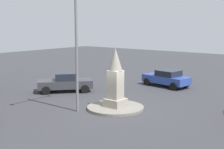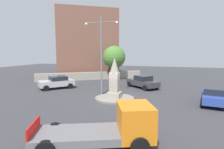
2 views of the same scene
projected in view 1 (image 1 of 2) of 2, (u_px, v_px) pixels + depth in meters
name	position (u px, v px, depth m)	size (l,w,h in m)	color
ground_plane	(115.00, 109.00, 19.70)	(80.00, 80.00, 0.00)	#38383D
traffic_island	(115.00, 108.00, 19.69)	(3.59, 3.59, 0.17)	gray
monument	(115.00, 80.00, 19.40)	(1.14, 1.14, 3.69)	#9E9687
streetlamp	(76.00, 34.00, 18.42)	(3.50, 0.28, 7.83)	slate
car_blue_passing	(167.00, 78.00, 26.65)	(2.49, 4.26, 1.43)	#2D479E
car_dark_grey_waiting	(65.00, 82.00, 24.65)	(4.34, 4.09, 1.52)	#38383D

